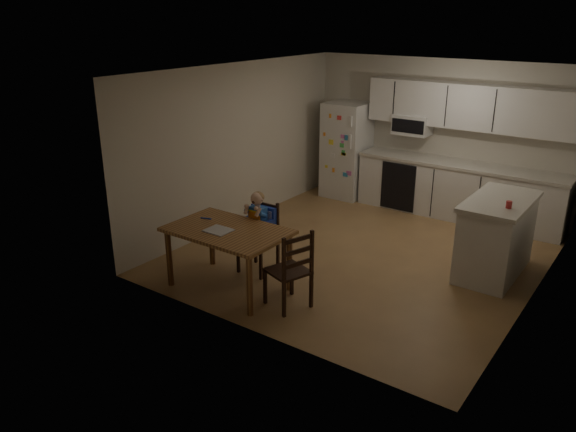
# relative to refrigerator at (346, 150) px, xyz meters

# --- Properties ---
(room) EXTENTS (4.52, 5.01, 2.51)m
(room) POSITION_rel_refrigerator_xyz_m (1.55, -1.67, 0.40)
(room) COLOR olive
(room) RESTS_ON ground
(refrigerator) EXTENTS (0.72, 0.70, 1.70)m
(refrigerator) POSITION_rel_refrigerator_xyz_m (0.00, 0.00, 0.00)
(refrigerator) COLOR silver
(refrigerator) RESTS_ON ground
(kitchen_run) EXTENTS (3.37, 0.62, 2.15)m
(kitchen_run) POSITION_rel_refrigerator_xyz_m (2.05, 0.09, 0.03)
(kitchen_run) COLOR silver
(kitchen_run) RESTS_ON ground
(kitchen_island) EXTENTS (0.71, 1.36, 1.01)m
(kitchen_island) POSITION_rel_refrigerator_xyz_m (3.21, -1.73, -0.34)
(kitchen_island) COLOR silver
(kitchen_island) RESTS_ON ground
(red_cup) EXTENTS (0.07, 0.07, 0.09)m
(red_cup) POSITION_rel_refrigerator_xyz_m (3.37, -2.02, 0.20)
(red_cup) COLOR red
(red_cup) RESTS_ON kitchen_island
(dining_table) EXTENTS (1.43, 0.92, 0.77)m
(dining_table) POSITION_rel_refrigerator_xyz_m (0.70, -4.03, -0.19)
(dining_table) COLOR brown
(dining_table) RESTS_ON ground
(napkin) EXTENTS (0.30, 0.26, 0.01)m
(napkin) POSITION_rel_refrigerator_xyz_m (0.65, -4.13, -0.08)
(napkin) COLOR #B5B4BA
(napkin) RESTS_ON dining_table
(toddler_spoon) EXTENTS (0.12, 0.06, 0.02)m
(toddler_spoon) POSITION_rel_refrigerator_xyz_m (0.24, -3.93, -0.07)
(toddler_spoon) COLOR #223DB8
(toddler_spoon) RESTS_ON dining_table
(chair_booster) EXTENTS (0.41, 0.41, 1.08)m
(chair_booster) POSITION_rel_refrigerator_xyz_m (0.70, -3.42, -0.20)
(chair_booster) COLOR black
(chair_booster) RESTS_ON ground
(chair_side) EXTENTS (0.53, 0.53, 0.95)m
(chair_side) POSITION_rel_refrigerator_xyz_m (1.64, -4.01, -0.31)
(chair_side) COLOR black
(chair_side) RESTS_ON ground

